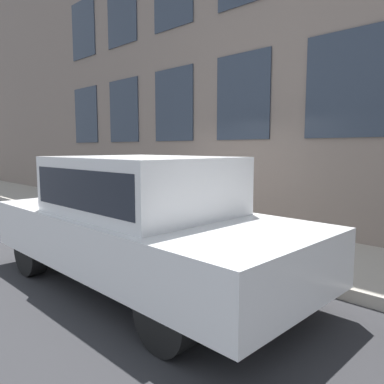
{
  "coord_description": "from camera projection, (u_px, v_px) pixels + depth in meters",
  "views": [
    {
      "loc": [
        -4.41,
        -5.1,
        1.86
      ],
      "look_at": [
        0.92,
        0.2,
        0.97
      ],
      "focal_mm": 35.0,
      "sensor_mm": 36.0,
      "label": 1
    }
  ],
  "objects": [
    {
      "name": "parked_car_white_near",
      "position": [
        142.0,
        216.0,
        4.99
      ],
      "size": [
        2.03,
        4.83,
        1.74
      ],
      "color": "black",
      "rests_on": "ground_plane"
    },
    {
      "name": "person",
      "position": [
        187.0,
        187.0,
        8.02
      ],
      "size": [
        0.35,
        0.23,
        1.44
      ],
      "rotation": [
        0.0,
        0.0,
        3.04
      ],
      "color": "#998466",
      "rests_on": "sidewalk"
    },
    {
      "name": "sidewalk",
      "position": [
        207.0,
        235.0,
        7.69
      ],
      "size": [
        2.29,
        60.0,
        0.16
      ],
      "color": "#A8A093",
      "rests_on": "ground_plane"
    },
    {
      "name": "ground_plane",
      "position": [
        165.0,
        249.0,
        6.9
      ],
      "size": [
        80.0,
        80.0,
        0.0
      ],
      "primitive_type": "plane",
      "color": "#2D2D30"
    },
    {
      "name": "fire_hydrant",
      "position": [
        198.0,
        213.0,
        7.15
      ],
      "size": [
        0.35,
        0.46,
        0.88
      ],
      "color": "gray",
      "rests_on": "sidewalk"
    },
    {
      "name": "building_facade",
      "position": [
        248.0,
        30.0,
        8.1
      ],
      "size": [
        0.33,
        40.0,
        8.77
      ],
      "color": "gray",
      "rests_on": "ground_plane"
    }
  ]
}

